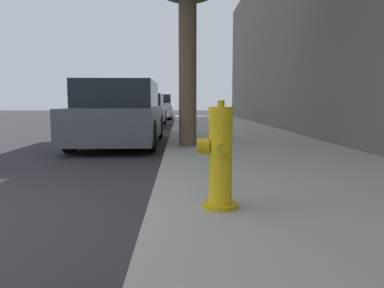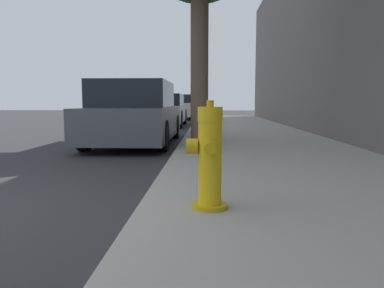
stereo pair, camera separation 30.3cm
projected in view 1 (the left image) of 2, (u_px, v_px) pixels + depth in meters
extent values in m
cube|color=#99968E|center=(368.00, 223.00, 2.88)|extent=(3.43, 40.00, 0.14)
cylinder|color=#C39C11|center=(220.00, 205.00, 3.06)|extent=(0.29, 0.29, 0.04)
cylinder|color=yellow|center=(221.00, 163.00, 3.02)|extent=(0.19, 0.19, 0.67)
cylinder|color=yellow|center=(221.00, 114.00, 2.98)|extent=(0.20, 0.20, 0.11)
cylinder|color=#C39C11|center=(221.00, 104.00, 2.97)|extent=(0.06, 0.06, 0.05)
cylinder|color=#C39C11|center=(223.00, 148.00, 2.87)|extent=(0.09, 0.08, 0.09)
cylinder|color=#C39C11|center=(219.00, 144.00, 3.14)|extent=(0.09, 0.08, 0.09)
cylinder|color=#C39C11|center=(203.00, 146.00, 3.00)|extent=(0.10, 0.13, 0.13)
cube|color=#4C5156|center=(121.00, 122.00, 8.76)|extent=(1.76, 4.42, 0.70)
cube|color=black|center=(119.00, 94.00, 8.51)|extent=(1.62, 2.43, 0.59)
cylinder|color=black|center=(99.00, 127.00, 10.12)|extent=(0.20, 0.63, 0.63)
cylinder|color=black|center=(159.00, 127.00, 10.17)|extent=(0.20, 0.63, 0.63)
cylinder|color=black|center=(70.00, 136.00, 7.40)|extent=(0.20, 0.63, 0.63)
cylinder|color=black|center=(151.00, 136.00, 7.45)|extent=(0.20, 0.63, 0.63)
cube|color=#B7B7BC|center=(143.00, 114.00, 15.27)|extent=(1.77, 4.45, 0.62)
cube|color=black|center=(142.00, 100.00, 15.03)|extent=(1.63, 2.45, 0.49)
cylinder|color=black|center=(128.00, 116.00, 16.63)|extent=(0.20, 0.68, 0.68)
cylinder|color=black|center=(164.00, 116.00, 16.68)|extent=(0.20, 0.68, 0.68)
cylinder|color=black|center=(117.00, 119.00, 13.89)|extent=(0.20, 0.68, 0.68)
cylinder|color=black|center=(160.00, 119.00, 13.94)|extent=(0.20, 0.68, 0.68)
cube|color=silver|center=(157.00, 109.00, 21.74)|extent=(1.74, 4.42, 0.73)
cube|color=black|center=(157.00, 99.00, 21.50)|extent=(1.60, 2.43, 0.47)
cylinder|color=black|center=(146.00, 112.00, 23.10)|extent=(0.20, 0.71, 0.71)
cylinder|color=black|center=(171.00, 112.00, 23.15)|extent=(0.20, 0.71, 0.71)
cylinder|color=black|center=(141.00, 113.00, 20.38)|extent=(0.20, 0.71, 0.71)
cylinder|color=black|center=(170.00, 113.00, 20.43)|extent=(0.20, 0.71, 0.71)
cylinder|color=brown|center=(188.00, 62.00, 7.17)|extent=(0.34, 0.34, 3.24)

